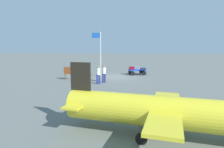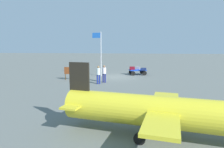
{
  "view_description": "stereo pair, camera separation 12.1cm",
  "coord_description": "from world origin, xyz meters",
  "px_view_note": "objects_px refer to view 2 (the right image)",
  "views": [
    {
      "loc": [
        -1.7,
        21.94,
        3.6
      ],
      "look_at": [
        -0.12,
        6.0,
        1.22
      ],
      "focal_mm": 31.7,
      "sensor_mm": 36.0,
      "label": 1
    },
    {
      "loc": [
        -1.82,
        21.93,
        3.6
      ],
      "look_at": [
        -0.12,
        6.0,
        1.22
      ],
      "focal_mm": 31.7,
      "sensor_mm": 36.0,
      "label": 2
    }
  ],
  "objects_px": {
    "luggage_cart": "(137,71)",
    "suitcase_dark": "(138,68)",
    "suitcase_olive": "(143,69)",
    "flagpole": "(100,50)",
    "suitcase_grey": "(132,68)",
    "worker_lead": "(104,72)",
    "airplane_near": "(171,113)",
    "worker_trailing": "(98,73)",
    "signboard": "(69,71)"
  },
  "relations": [
    {
      "from": "worker_trailing",
      "to": "suitcase_dark",
      "type": "bearing_deg",
      "value": -119.95
    },
    {
      "from": "suitcase_dark",
      "to": "luggage_cart",
      "type": "bearing_deg",
      "value": 85.62
    },
    {
      "from": "luggage_cart",
      "to": "worker_lead",
      "type": "height_order",
      "value": "worker_lead"
    },
    {
      "from": "luggage_cart",
      "to": "suitcase_dark",
      "type": "xyz_separation_m",
      "value": [
        -0.03,
        -0.43,
        0.32
      ]
    },
    {
      "from": "flagpole",
      "to": "signboard",
      "type": "height_order",
      "value": "flagpole"
    },
    {
      "from": "luggage_cart",
      "to": "suitcase_dark",
      "type": "relative_size",
      "value": 3.72
    },
    {
      "from": "suitcase_grey",
      "to": "flagpole",
      "type": "distance_m",
      "value": 4.52
    },
    {
      "from": "luggage_cart",
      "to": "signboard",
      "type": "xyz_separation_m",
      "value": [
        7.06,
        4.23,
        0.41
      ]
    },
    {
      "from": "luggage_cart",
      "to": "worker_lead",
      "type": "bearing_deg",
      "value": 58.32
    },
    {
      "from": "suitcase_grey",
      "to": "worker_lead",
      "type": "height_order",
      "value": "worker_lead"
    },
    {
      "from": "suitcase_olive",
      "to": "signboard",
      "type": "height_order",
      "value": "signboard"
    },
    {
      "from": "worker_trailing",
      "to": "suitcase_olive",
      "type": "bearing_deg",
      "value": -128.62
    },
    {
      "from": "suitcase_olive",
      "to": "flagpole",
      "type": "height_order",
      "value": "flagpole"
    },
    {
      "from": "suitcase_dark",
      "to": "signboard",
      "type": "bearing_deg",
      "value": 33.27
    },
    {
      "from": "worker_trailing",
      "to": "flagpole",
      "type": "xyz_separation_m",
      "value": [
        0.62,
        -4.6,
        2.05
      ]
    },
    {
      "from": "suitcase_dark",
      "to": "worker_trailing",
      "type": "bearing_deg",
      "value": 60.05
    },
    {
      "from": "airplane_near",
      "to": "suitcase_dark",
      "type": "bearing_deg",
      "value": -87.0
    },
    {
      "from": "worker_lead",
      "to": "flagpole",
      "type": "bearing_deg",
      "value": -74.8
    },
    {
      "from": "suitcase_dark",
      "to": "flagpole",
      "type": "bearing_deg",
      "value": 23.41
    },
    {
      "from": "airplane_near",
      "to": "flagpole",
      "type": "relative_size",
      "value": 1.73
    },
    {
      "from": "worker_trailing",
      "to": "luggage_cart",
      "type": "bearing_deg",
      "value": -121.44
    },
    {
      "from": "signboard",
      "to": "flagpole",
      "type": "bearing_deg",
      "value": -134.68
    },
    {
      "from": "signboard",
      "to": "airplane_near",
      "type": "bearing_deg",
      "value": 123.14
    },
    {
      "from": "luggage_cart",
      "to": "flagpole",
      "type": "bearing_deg",
      "value": 18.65
    },
    {
      "from": "suitcase_dark",
      "to": "flagpole",
      "type": "relative_size",
      "value": 0.12
    },
    {
      "from": "luggage_cart",
      "to": "suitcase_olive",
      "type": "relative_size",
      "value": 3.45
    },
    {
      "from": "luggage_cart",
      "to": "worker_lead",
      "type": "xyz_separation_m",
      "value": [
        3.28,
        5.31,
        0.54
      ]
    },
    {
      "from": "suitcase_grey",
      "to": "flagpole",
      "type": "bearing_deg",
      "value": 20.29
    },
    {
      "from": "worker_lead",
      "to": "worker_trailing",
      "type": "bearing_deg",
      "value": 60.37
    },
    {
      "from": "suitcase_grey",
      "to": "airplane_near",
      "type": "relative_size",
      "value": 0.07
    },
    {
      "from": "luggage_cart",
      "to": "suitcase_dark",
      "type": "distance_m",
      "value": 0.54
    },
    {
      "from": "worker_trailing",
      "to": "flagpole",
      "type": "relative_size",
      "value": 0.33
    },
    {
      "from": "worker_lead",
      "to": "worker_trailing",
      "type": "distance_m",
      "value": 0.86
    },
    {
      "from": "suitcase_grey",
      "to": "flagpole",
      "type": "height_order",
      "value": "flagpole"
    },
    {
      "from": "worker_trailing",
      "to": "flagpole",
      "type": "height_order",
      "value": "flagpole"
    },
    {
      "from": "suitcase_olive",
      "to": "luggage_cart",
      "type": "bearing_deg",
      "value": -40.17
    },
    {
      "from": "signboard",
      "to": "worker_lead",
      "type": "bearing_deg",
      "value": 164.06
    },
    {
      "from": "airplane_near",
      "to": "flagpole",
      "type": "height_order",
      "value": "flagpole"
    },
    {
      "from": "airplane_near",
      "to": "worker_lead",
      "type": "bearing_deg",
      "value": -69.37
    },
    {
      "from": "worker_trailing",
      "to": "signboard",
      "type": "bearing_deg",
      "value": -28.6
    },
    {
      "from": "suitcase_grey",
      "to": "suitcase_dark",
      "type": "relative_size",
      "value": 1.08
    },
    {
      "from": "worker_lead",
      "to": "signboard",
      "type": "xyz_separation_m",
      "value": [
        3.78,
        -1.08,
        -0.13
      ]
    },
    {
      "from": "worker_lead",
      "to": "worker_trailing",
      "type": "relative_size",
      "value": 0.99
    },
    {
      "from": "airplane_near",
      "to": "worker_trailing",
      "type": "bearing_deg",
      "value": -66.02
    },
    {
      "from": "suitcase_grey",
      "to": "suitcase_olive",
      "type": "bearing_deg",
      "value": 160.19
    },
    {
      "from": "luggage_cart",
      "to": "suitcase_grey",
      "type": "bearing_deg",
      "value": 8.67
    },
    {
      "from": "luggage_cart",
      "to": "flagpole",
      "type": "distance_m",
      "value": 5.24
    },
    {
      "from": "suitcase_grey",
      "to": "suitcase_olive",
      "type": "relative_size",
      "value": 1.0
    },
    {
      "from": "flagpole",
      "to": "luggage_cart",
      "type": "bearing_deg",
      "value": -161.35
    },
    {
      "from": "suitcase_grey",
      "to": "worker_trailing",
      "type": "relative_size",
      "value": 0.38
    }
  ]
}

